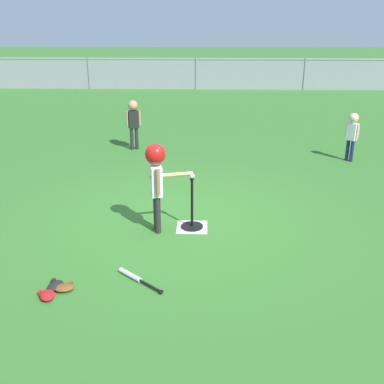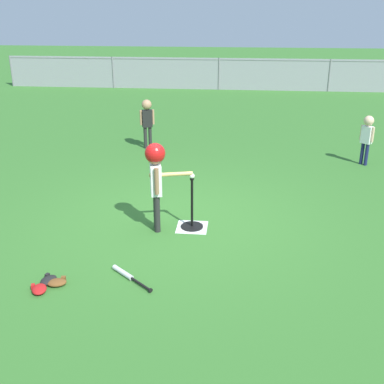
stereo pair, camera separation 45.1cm
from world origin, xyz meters
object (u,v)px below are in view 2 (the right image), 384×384
Objects in this scene: fielder_deep_right at (147,117)px; batter_child at (156,169)px; spare_bat_silver at (126,275)px; glove_near_bats at (39,289)px; fielder_near_left at (367,134)px; glove_tossed_aside at (57,282)px; batting_tee at (192,219)px; glove_by_plate at (48,280)px; baseball_on_tee at (192,176)px.

batter_child is at bearing -77.48° from fielder_deep_right.
glove_near_bats is (-0.91, -0.40, 0.01)m from spare_bat_silver.
glove_tossed_aside is at bearing -132.79° from fielder_near_left.
fielder_near_left reaches higher than glove_tossed_aside.
batting_tee is at bearing 14.08° from batter_child.
fielder_deep_right reaches higher than glove_by_plate.
batting_tee reaches higher than spare_bat_silver.
glove_tossed_aside is (-1.39, -1.67, -0.76)m from baseball_on_tee.
glove_near_bats is (-0.16, -5.76, -0.66)m from fielder_deep_right.
batting_tee is 2.18m from glove_tossed_aside.
fielder_near_left is 4.57m from fielder_deep_right.
batting_tee is at bearing 90.00° from baseball_on_tee.
batter_child is 2.19m from glove_near_bats.
spare_bat_silver is (-0.64, -1.42, -0.76)m from baseball_on_tee.
glove_tossed_aside is (0.15, 0.16, 0.00)m from glove_near_bats.
batting_tee reaches higher than glove_by_plate.
batting_tee reaches higher than glove_tossed_aside.
baseball_on_tee reaches higher than glove_by_plate.
spare_bat_silver is (-3.77, -4.63, -0.61)m from fielder_near_left.
baseball_on_tee is at bearing 49.76° from glove_near_bats.
batter_child is 1.29× the size of fielder_near_left.
glove_tossed_aside is (-4.52, -4.88, -0.60)m from fielder_near_left.
batting_tee is 0.93m from batter_child.
fielder_near_left is 0.92× the size of fielder_deep_right.
spare_bat_silver is at bearing -114.19° from baseball_on_tee.
fielder_near_left is at bearing -9.08° from fielder_deep_right.
batter_child is 1.18× the size of fielder_deep_right.
fielder_deep_right is (-1.38, 3.94, -0.09)m from baseball_on_tee.
glove_by_plate is at bearing -132.80° from batting_tee.
baseball_on_tee is at bearing -70.64° from fielder_deep_right.
spare_bat_silver is at bearing -129.10° from fielder_near_left.
batter_child reaches higher than batting_tee.
fielder_deep_right is 5.45m from spare_bat_silver.
fielder_near_left is at bearing 42.72° from batter_child.
batter_child reaches higher than fielder_deep_right.
batting_tee is 4.21m from fielder_deep_right.
batting_tee is at bearing 65.81° from spare_bat_silver.
glove_by_plate is (-1.03, -1.51, -0.88)m from batter_child.
fielder_deep_right is 5.64m from glove_tossed_aside.
batting_tee is 3.05× the size of glove_tossed_aside.
fielder_deep_right is at bearing 109.36° from baseball_on_tee.
fielder_near_left is 3.83× the size of glove_near_bats.
glove_by_plate reaches higher than spare_bat_silver.
glove_near_bats is 1.05× the size of glove_tossed_aside.
spare_bat_silver is 0.99m from glove_near_bats.
spare_bat_silver is at bearing 18.28° from glove_tossed_aside.
glove_tossed_aside is (-0.01, -5.61, -0.66)m from fielder_deep_right.
glove_near_bats is (-4.67, -5.04, -0.60)m from fielder_near_left.
spare_bat_silver is 2.22× the size of glove_near_bats.
batting_tee is at bearing 50.17° from glove_tossed_aside.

